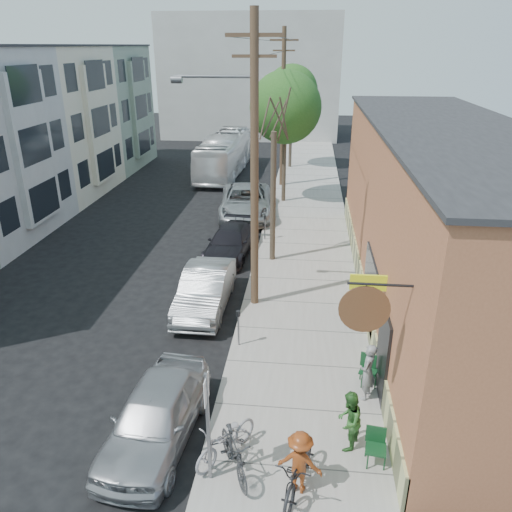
# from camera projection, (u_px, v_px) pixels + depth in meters

# --- Properties ---
(ground) EXTENTS (120.00, 120.00, 0.00)m
(ground) POSITION_uv_depth(u_px,v_px,m) (164.00, 360.00, 15.55)
(ground) COLOR black
(sidewalk) EXTENTS (4.50, 58.00, 0.15)m
(sidewalk) POSITION_uv_depth(u_px,v_px,m) (305.00, 238.00, 25.18)
(sidewalk) COLOR #9E9A93
(sidewalk) RESTS_ON ground
(cafe_building) EXTENTS (6.60, 20.20, 6.61)m
(cafe_building) POSITION_uv_depth(u_px,v_px,m) (438.00, 218.00, 17.97)
(cafe_building) COLOR #A65F3D
(cafe_building) RESTS_ON ground
(apartment_row) EXTENTS (6.30, 32.00, 9.00)m
(apartment_row) POSITION_uv_depth(u_px,v_px,m) (19.00, 134.00, 27.75)
(apartment_row) COLOR gray
(apartment_row) RESTS_ON ground
(end_cap_building) EXTENTS (18.00, 8.00, 12.00)m
(end_cap_building) POSITION_uv_depth(u_px,v_px,m) (251.00, 77.00, 51.86)
(end_cap_building) COLOR #B5B4AF
(end_cap_building) RESTS_ON ground
(sign_post) EXTENTS (0.07, 0.45, 2.80)m
(sign_post) POSITION_uv_depth(u_px,v_px,m) (208.00, 417.00, 10.50)
(sign_post) COLOR slate
(sign_post) RESTS_ON sidewalk
(parking_meter_near) EXTENTS (0.14, 0.14, 1.24)m
(parking_meter_near) POSITION_uv_depth(u_px,v_px,m) (238.00, 322.00, 15.77)
(parking_meter_near) COLOR slate
(parking_meter_near) RESTS_ON sidewalk
(parking_meter_far) EXTENTS (0.14, 0.14, 1.24)m
(parking_meter_far) POSITION_uv_depth(u_px,v_px,m) (265.00, 223.00, 24.50)
(parking_meter_far) COLOR slate
(parking_meter_far) RESTS_ON sidewalk
(utility_pole_near) EXTENTS (3.57, 0.28, 10.00)m
(utility_pole_near) POSITION_uv_depth(u_px,v_px,m) (253.00, 163.00, 16.71)
(utility_pole_near) COLOR #503A28
(utility_pole_near) RESTS_ON sidewalk
(utility_pole_far) EXTENTS (1.80, 0.28, 10.00)m
(utility_pole_far) POSITION_uv_depth(u_px,v_px,m) (283.00, 107.00, 32.55)
(utility_pole_far) COLOR #503A28
(utility_pole_far) RESTS_ON sidewalk
(tree_bare) EXTENTS (0.24, 0.24, 5.67)m
(tree_bare) POSITION_uv_depth(u_px,v_px,m) (273.00, 198.00, 21.44)
(tree_bare) COLOR #44392C
(tree_bare) RESTS_ON sidewalk
(tree_leafy_mid) EXTENTS (4.18, 4.18, 7.68)m
(tree_leafy_mid) POSITION_uv_depth(u_px,v_px,m) (285.00, 108.00, 28.83)
(tree_leafy_mid) COLOR #44392C
(tree_leafy_mid) RESTS_ON sidewalk
(tree_leafy_far) EXTENTS (3.90, 3.90, 7.67)m
(tree_leafy_far) POSITION_uv_depth(u_px,v_px,m) (292.00, 91.00, 37.46)
(tree_leafy_far) COLOR #44392C
(tree_leafy_far) RESTS_ON sidewalk
(patio_chair_a) EXTENTS (0.65, 0.65, 0.88)m
(patio_chair_a) POSITION_uv_depth(u_px,v_px,m) (368.00, 371.00, 14.06)
(patio_chair_a) COLOR #103A1C
(patio_chair_a) RESTS_ON sidewalk
(patio_chair_b) EXTENTS (0.56, 0.56, 0.88)m
(patio_chair_b) POSITION_uv_depth(u_px,v_px,m) (376.00, 448.00, 11.36)
(patio_chair_b) COLOR #103A1C
(patio_chair_b) RESTS_ON sidewalk
(patron_grey) EXTENTS (0.58, 0.70, 1.65)m
(patron_grey) POSITION_uv_depth(u_px,v_px,m) (368.00, 372.00, 13.38)
(patron_grey) COLOR gray
(patron_grey) RESTS_ON sidewalk
(patron_green) EXTENTS (0.81, 0.91, 1.54)m
(patron_green) POSITION_uv_depth(u_px,v_px,m) (349.00, 421.00, 11.72)
(patron_green) COLOR #2D6428
(patron_green) RESTS_ON sidewalk
(cyclist) EXTENTS (1.07, 0.75, 1.51)m
(cyclist) POSITION_uv_depth(u_px,v_px,m) (300.00, 462.00, 10.57)
(cyclist) COLOR maroon
(cyclist) RESTS_ON sidewalk
(cyclist_bike) EXTENTS (1.23, 2.21, 1.10)m
(cyclist_bike) POSITION_uv_depth(u_px,v_px,m) (299.00, 470.00, 10.65)
(cyclist_bike) COLOR black
(cyclist_bike) RESTS_ON sidewalk
(parked_bike_a) EXTENTS (1.26, 1.84, 1.08)m
(parked_bike_a) POSITION_uv_depth(u_px,v_px,m) (234.00, 454.00, 11.08)
(parked_bike_a) COLOR #222325
(parked_bike_a) RESTS_ON sidewalk
(parked_bike_b) EXTENTS (1.65, 1.96, 1.01)m
(parked_bike_b) POSITION_uv_depth(u_px,v_px,m) (226.00, 440.00, 11.52)
(parked_bike_b) COLOR gray
(parked_bike_b) RESTS_ON sidewalk
(car_0) EXTENTS (2.16, 4.60, 1.52)m
(car_0) POSITION_uv_depth(u_px,v_px,m) (156.00, 415.00, 12.13)
(car_0) COLOR #9FA1A7
(car_0) RESTS_ON ground
(car_1) EXTENTS (1.64, 4.65, 1.53)m
(car_1) POSITION_uv_depth(u_px,v_px,m) (205.00, 289.00, 18.37)
(car_1) COLOR #999DA1
(car_1) RESTS_ON ground
(car_2) EXTENTS (2.23, 4.70, 1.32)m
(car_2) POSITION_uv_depth(u_px,v_px,m) (230.00, 242.00, 23.06)
(car_2) COLOR black
(car_2) RESTS_ON ground
(car_3) EXTENTS (3.43, 6.39, 1.70)m
(car_3) POSITION_uv_depth(u_px,v_px,m) (246.00, 202.00, 28.34)
(car_3) COLOR #9CA0A3
(car_3) RESTS_ON ground
(bus) EXTENTS (2.84, 10.70, 2.96)m
(bus) POSITION_uv_depth(u_px,v_px,m) (225.00, 154.00, 37.50)
(bus) COLOR white
(bus) RESTS_ON ground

